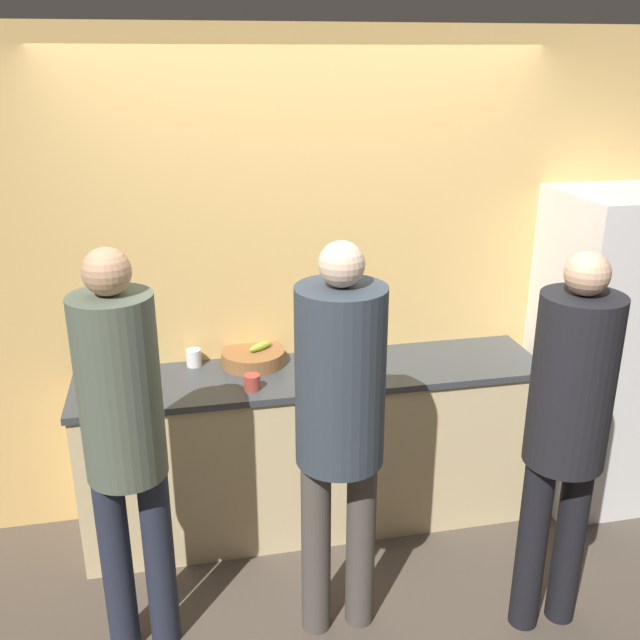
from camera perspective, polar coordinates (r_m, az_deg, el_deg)
The scene contains 12 objects.
ground_plane at distance 3.93m, azimuth 0.41°, elevation -18.17°, with size 14.00×14.00×0.00m, color #4C4238.
wall_back at distance 3.84m, azimuth -1.45°, elevation 2.98°, with size 5.20×0.06×2.60m.
counter at distance 3.93m, azimuth -0.60°, elevation -10.04°, with size 2.44×0.58×0.91m.
refrigerator at distance 4.31m, azimuth 22.31°, elevation -2.32°, with size 0.75×0.67×1.79m.
person_left at distance 2.95m, azimuth -15.41°, elevation -8.55°, with size 0.32×0.32×1.81m.
person_center at distance 2.93m, azimuth 1.61°, elevation -7.28°, with size 0.37×0.37×1.80m.
person_right at distance 3.14m, azimuth 19.19°, elevation -7.52°, with size 0.33×0.33×1.76m.
fruit_bowl at distance 3.79m, azimuth -5.36°, elevation -2.96°, with size 0.33×0.33×0.12m.
utensil_crock at distance 3.80m, azimuth 0.85°, elevation -2.15°, with size 0.11×0.11×0.31m.
bottle_clear at distance 3.64m, azimuth -17.32°, elevation -4.67°, with size 0.07×0.07×0.14m.
cup_red at distance 3.51m, azimuth -5.45°, elevation -4.98°, with size 0.08×0.08×0.08m.
cup_white at distance 3.81m, azimuth -10.06°, elevation -2.98°, with size 0.08×0.08×0.09m.
Camera 1 is at (-0.66, -3.00, 2.45)m, focal length 40.00 mm.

